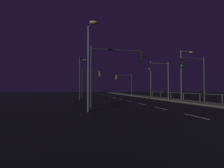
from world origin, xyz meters
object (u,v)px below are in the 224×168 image
object	(u,v)px
street_lamp_median	(152,75)
street_lamp_corner	(89,59)
street_lamp_far_end	(81,74)
traffic_light_far_left	(90,78)
traffic_light_far_center	(114,64)
street_lamp_across_street	(183,70)
traffic_light_mid_right	(194,71)
traffic_light_mid_left	(160,73)
traffic_light_near_right	(124,80)

from	to	relation	value
street_lamp_median	street_lamp_corner	bearing A→B (deg)	-131.88
street_lamp_far_end	traffic_light_far_left	bearing A→B (deg)	70.71
traffic_light_far_center	street_lamp_across_street	size ratio (longest dim) A/B	0.81
traffic_light_far_left	street_lamp_corner	bearing A→B (deg)	-96.09
traffic_light_far_left	street_lamp_across_street	distance (m)	16.10
traffic_light_far_left	street_lamp_median	distance (m)	11.66
street_lamp_far_end	traffic_light_mid_right	bearing A→B (deg)	-42.61
street_lamp_across_street	street_lamp_median	size ratio (longest dim) A/B	1.05
traffic_light_mid_left	street_lamp_far_end	xyz separation A→B (m)	(-10.89, 4.10, 0.03)
street_lamp_across_street	street_lamp_corner	world-z (taller)	street_lamp_across_street
traffic_light_mid_left	street_lamp_far_end	size ratio (longest dim) A/B	0.83
traffic_light_far_left	street_lamp_across_street	bearing A→B (deg)	-42.29
traffic_light_near_right	street_lamp_median	distance (m)	9.35
street_lamp_across_street	traffic_light_far_left	bearing A→B (deg)	137.71
traffic_light_far_left	street_lamp_far_end	bearing A→B (deg)	-109.29
traffic_light_far_left	street_lamp_far_end	world-z (taller)	street_lamp_far_end
traffic_light_mid_left	traffic_light_far_left	world-z (taller)	traffic_light_mid_left
street_lamp_median	traffic_light_mid_left	bearing A→B (deg)	-109.30
street_lamp_median	street_lamp_corner	xyz separation A→B (m)	(-13.08, -14.58, -0.28)
traffic_light_far_center	street_lamp_corner	bearing A→B (deg)	-134.53
street_lamp_far_end	street_lamp_corner	xyz separation A→B (m)	(0.11, -12.12, -0.00)
traffic_light_near_right	street_lamp_far_end	world-z (taller)	street_lamp_far_end
traffic_light_mid_right	street_lamp_corner	bearing A→B (deg)	-170.05
traffic_light_near_right	traffic_light_far_center	size ratio (longest dim) A/B	0.89
traffic_light_far_left	street_lamp_median	world-z (taller)	street_lamp_median
traffic_light_mid_left	traffic_light_near_right	bearing A→B (deg)	90.53
traffic_light_near_right	street_lamp_far_end	xyz separation A→B (m)	(-10.74, -11.47, 0.22)
traffic_light_far_center	street_lamp_corner	size ratio (longest dim) A/B	0.88
street_lamp_across_street	traffic_light_mid_right	bearing A→B (deg)	-118.83
traffic_light_far_center	traffic_light_far_left	distance (m)	15.24
street_lamp_median	street_lamp_corner	world-z (taller)	street_lamp_median
traffic_light_far_center	street_lamp_across_street	bearing A→B (deg)	21.45
traffic_light_far_center	street_lamp_across_street	distance (m)	12.01
traffic_light_mid_left	street_lamp_across_street	distance (m)	3.21
traffic_light_mid_right	traffic_light_far_left	bearing A→B (deg)	119.60
street_lamp_corner	traffic_light_near_right	bearing A→B (deg)	65.74
traffic_light_near_right	street_lamp_corner	xyz separation A→B (m)	(-10.63, -23.60, 0.22)
traffic_light_near_right	street_lamp_median	bearing A→B (deg)	-74.84
traffic_light_far_center	traffic_light_mid_right	bearing A→B (deg)	-5.14
traffic_light_far_center	traffic_light_mid_right	distance (m)	8.39
traffic_light_far_center	traffic_light_far_left	bearing A→B (deg)	92.72
street_lamp_far_end	street_lamp_median	bearing A→B (deg)	10.56
street_lamp_far_end	traffic_light_near_right	bearing A→B (deg)	46.88
traffic_light_far_center	traffic_light_near_right	bearing A→B (deg)	69.07
traffic_light_far_left	traffic_light_mid_right	xyz separation A→B (m)	(9.07, -15.97, -0.13)
street_lamp_far_end	street_lamp_median	distance (m)	13.42
traffic_light_far_center	street_lamp_median	xyz separation A→B (m)	(10.44, 11.91, 0.14)
traffic_light_near_right	street_lamp_far_end	distance (m)	15.72
street_lamp_far_end	street_lamp_corner	world-z (taller)	street_lamp_corner
street_lamp_across_street	street_lamp_far_end	distance (m)	14.82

